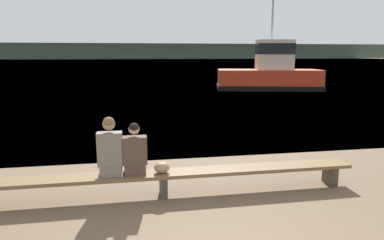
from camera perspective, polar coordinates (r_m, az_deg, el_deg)
name	(u,v)px	position (r m, az deg, el deg)	size (l,w,h in m)	color
water_surface	(134,60)	(128.04, -9.68, 9.75)	(240.00, 240.00, 0.00)	#426B8E
far_shoreline	(133,51)	(176.74, -9.85, 11.26)	(600.00, 12.00, 7.37)	#384233
bench_main	(163,176)	(6.29, -4.82, -9.33)	(7.23, 0.46, 0.44)	brown
person_left	(110,151)	(6.13, -13.48, -4.97)	(0.43, 0.43, 1.05)	#70665B
person_right	(135,153)	(6.14, -9.52, -5.47)	(0.43, 0.43, 0.94)	#4C382D
shopping_bag	(162,167)	(6.21, -5.03, -7.89)	(0.28, 0.24, 0.20)	#9E754C
tugboat_red	(270,74)	(25.25, 12.84, 7.48)	(7.69, 4.18, 6.55)	red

